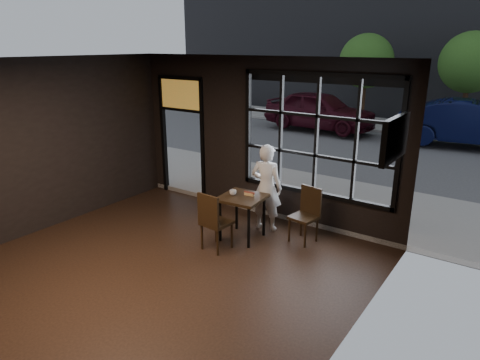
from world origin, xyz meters
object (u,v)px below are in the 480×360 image
Objects in this scene: cafe_table at (242,217)px; chair_near at (217,221)px; navy_car at (472,123)px; man at (266,188)px.

chair_near is at bearing -106.05° from cafe_table.
cafe_table is 0.63m from chair_near.
navy_car is (2.32, 10.19, 0.45)m from cafe_table.
cafe_table is 10.46m from navy_car.
chair_near is 0.23× the size of navy_car.
man reaches higher than navy_car.
navy_car is (2.44, 10.79, 0.34)m from chair_near.
man is at bearing 72.41° from cafe_table.
man is (0.13, 0.60, 0.43)m from cafe_table.
navy_car is at bearing 72.13° from cafe_table.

